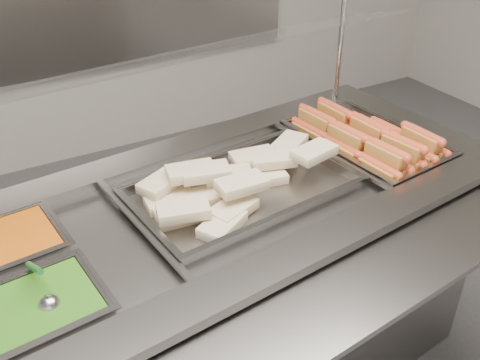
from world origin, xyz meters
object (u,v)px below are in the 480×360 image
pan_hotdogs (365,147)px  pan_wraps (243,192)px  serving_spoon (47,299)px  steam_counter (229,297)px  sneeze_guard (185,59)px

pan_hotdogs → pan_wraps: size_ratio=0.81×
pan_wraps → serving_spoon: bearing=-161.4°
steam_counter → pan_wraps: bearing=6.1°
sneeze_guard → pan_wraps: bearing=-68.6°
steam_counter → sneeze_guard: sneeze_guard is taller
steam_counter → pan_hotdogs: size_ratio=3.36×
pan_hotdogs → pan_wraps: 0.56m
steam_counter → pan_wraps: pan_wraps is taller
pan_wraps → sneeze_guard: bearing=111.4°
steam_counter → sneeze_guard: 0.83m
steam_counter → sneeze_guard: bearing=96.1°
sneeze_guard → pan_wraps: 0.45m
steam_counter → serving_spoon: (-0.59, -0.21, 0.45)m
sneeze_guard → pan_wraps: sneeze_guard is taller
sneeze_guard → pan_hotdogs: bearing=-13.2°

